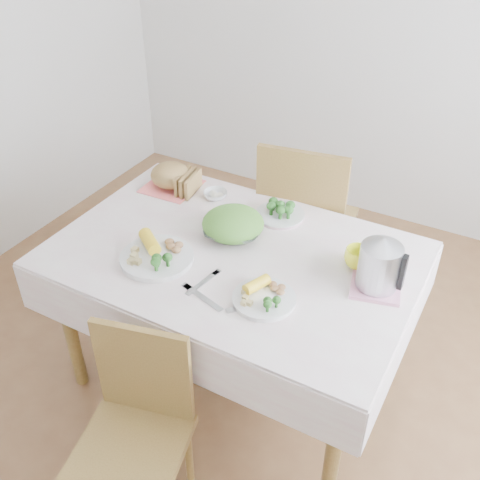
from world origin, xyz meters
The scene contains 19 objects.
floor centered at (0.00, 0.00, 0.00)m, with size 3.60×3.60×0.00m, color brown.
back_wall centered at (0.00, 1.80, 1.35)m, with size 3.60×3.60×0.00m, color silver.
dining_table centered at (0.00, 0.00, 0.38)m, with size 1.40×0.90×0.75m, color brown.
tablecloth centered at (0.00, 0.00, 0.76)m, with size 1.50×1.00×0.01m, color silver.
chair_near centered at (0.02, -0.78, 0.46)m, with size 0.38×0.38×0.83m, color brown.
chair_far centered at (0.04, 0.72, 0.47)m, with size 0.46×0.46×1.02m, color brown.
salad_bowl centered at (-0.06, 0.10, 0.79)m, with size 0.25×0.25×0.06m, color white.
dinner_plate_left centered at (-0.25, -0.20, 0.77)m, with size 0.30×0.30×0.03m, color white.
dinner_plate_right centered at (0.25, -0.21, 0.77)m, with size 0.24×0.24×0.02m, color white.
broccoli_plate centered at (0.05, 0.34, 0.77)m, with size 0.23×0.23×0.02m, color beige.
napkin centered at (-0.54, 0.33, 0.76)m, with size 0.25×0.25×0.00m, color #FB6C67.
bread_loaf centered at (-0.54, 0.33, 0.82)m, with size 0.20×0.19×0.12m, color olive.
fruit_bowl centered at (-0.29, 0.34, 0.78)m, with size 0.11×0.11×0.04m, color white.
yellow_mug centered at (0.48, 0.16, 0.81)m, with size 0.11×0.11×0.09m, color #F9FF28.
pink_tray centered at (0.59, 0.07, 0.77)m, with size 0.19×0.19×0.01m, color #CC7C97.
electric_kettle centered at (0.59, 0.07, 0.88)m, with size 0.16×0.16×0.22m, color #B2B5BA.
fork_left centered at (-0.01, -0.23, 0.76)m, with size 0.02×0.18×0.00m, color silver.
fork_right centered at (0.23, -0.25, 0.76)m, with size 0.02×0.21×0.00m, color silver.
knife centered at (0.04, -0.31, 0.76)m, with size 0.02×0.21×0.00m, color silver.
Camera 1 is at (0.93, -1.63, 2.16)m, focal length 42.00 mm.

